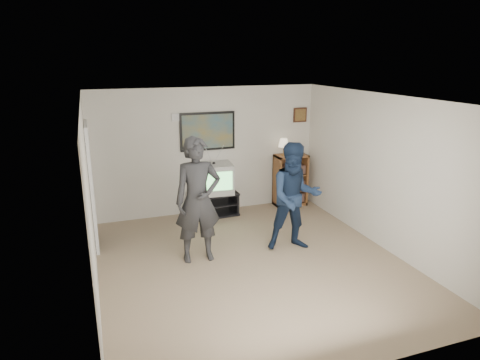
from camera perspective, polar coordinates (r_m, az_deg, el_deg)
room_shell at (r=6.50m, az=0.71°, el=0.02°), size 4.51×5.00×2.51m
media_stand at (r=8.53m, az=-3.56°, el=-3.19°), size 0.96×0.57×0.47m
crt_television at (r=8.38m, az=-3.46°, el=0.22°), size 0.74×0.65×0.58m
bookshelf at (r=9.07m, az=6.73°, el=-0.01°), size 0.66×0.38×1.09m
table_lamp at (r=8.84m, az=5.83°, el=4.41°), size 0.22×0.22×0.35m
person_tall at (r=6.49m, az=-5.64°, el=-2.70°), size 0.72×0.49×1.94m
person_short at (r=6.91m, az=7.33°, el=-2.27°), size 0.98×0.83×1.77m
controller_left at (r=6.66m, az=-6.67°, el=-0.77°), size 0.08×0.13×0.04m
controller_right at (r=7.03m, az=7.13°, el=-0.16°), size 0.04×0.12×0.03m
poster at (r=8.40m, az=-4.34°, el=6.49°), size 1.10×0.03×0.75m
air_vent at (r=8.23m, az=-8.12°, el=8.29°), size 0.28×0.02×0.14m
small_picture at (r=9.09m, az=8.01°, el=8.59°), size 0.30×0.03×0.30m
doorway at (r=7.41m, az=-19.28°, el=-0.90°), size 0.03×0.85×2.00m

